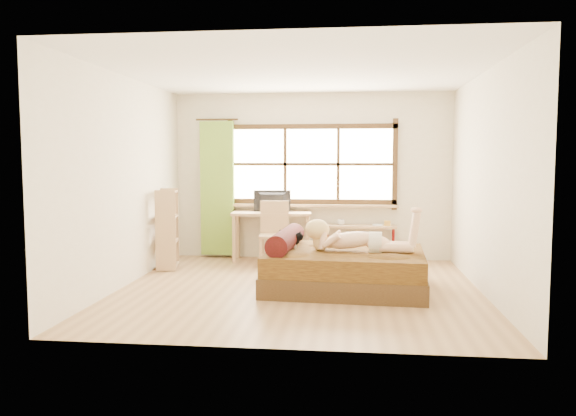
# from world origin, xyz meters

# --- Properties ---
(floor) EXTENTS (4.50, 4.50, 0.00)m
(floor) POSITION_xyz_m (0.00, 0.00, 0.00)
(floor) COLOR #9E754C
(floor) RESTS_ON ground
(ceiling) EXTENTS (4.50, 4.50, 0.00)m
(ceiling) POSITION_xyz_m (0.00, 0.00, 2.70)
(ceiling) COLOR white
(ceiling) RESTS_ON wall_back
(wall_back) EXTENTS (4.50, 0.00, 4.50)m
(wall_back) POSITION_xyz_m (0.00, 2.25, 1.35)
(wall_back) COLOR silver
(wall_back) RESTS_ON floor
(wall_front) EXTENTS (4.50, 0.00, 4.50)m
(wall_front) POSITION_xyz_m (0.00, -2.25, 1.35)
(wall_front) COLOR silver
(wall_front) RESTS_ON floor
(wall_left) EXTENTS (0.00, 4.50, 4.50)m
(wall_left) POSITION_xyz_m (-2.25, 0.00, 1.35)
(wall_left) COLOR silver
(wall_left) RESTS_ON floor
(wall_right) EXTENTS (0.00, 4.50, 4.50)m
(wall_right) POSITION_xyz_m (2.25, 0.00, 1.35)
(wall_right) COLOR silver
(wall_right) RESTS_ON floor
(window) EXTENTS (2.80, 0.16, 1.46)m
(window) POSITION_xyz_m (0.00, 2.22, 1.51)
(window) COLOR #FFEDBF
(window) RESTS_ON wall_back
(curtain) EXTENTS (0.55, 0.10, 2.20)m
(curtain) POSITION_xyz_m (-1.55, 2.13, 1.15)
(curtain) COLOR #598223
(curtain) RESTS_ON wall_back
(bed) EXTENTS (2.05, 1.69, 0.74)m
(bed) POSITION_xyz_m (0.53, 0.09, 0.27)
(bed) COLOR #321D0F
(bed) RESTS_ON floor
(woman) EXTENTS (1.39, 0.48, 0.59)m
(woman) POSITION_xyz_m (0.73, 0.04, 0.78)
(woman) COLOR beige
(woman) RESTS_ON bed
(kitten) EXTENTS (0.30, 0.14, 0.23)m
(kitten) POSITION_xyz_m (-0.14, 0.19, 0.61)
(kitten) COLOR black
(kitten) RESTS_ON bed
(desk) EXTENTS (1.31, 0.69, 0.79)m
(desk) POSITION_xyz_m (-0.62, 1.95, 0.68)
(desk) COLOR tan
(desk) RESTS_ON floor
(monitor) EXTENTS (0.60, 0.13, 0.34)m
(monitor) POSITION_xyz_m (-0.62, 2.00, 0.96)
(monitor) COLOR black
(monitor) RESTS_ON desk
(chair) EXTENTS (0.48, 0.48, 0.99)m
(chair) POSITION_xyz_m (-0.53, 1.59, 0.55)
(chair) COLOR tan
(chair) RESTS_ON floor
(pipe_shelf) EXTENTS (1.17, 0.33, 0.66)m
(pipe_shelf) POSITION_xyz_m (0.80, 2.07, 0.42)
(pipe_shelf) COLOR tan
(pipe_shelf) RESTS_ON floor
(cup) EXTENTS (0.11, 0.11, 0.09)m
(cup) POSITION_xyz_m (0.49, 2.07, 0.62)
(cup) COLOR gray
(cup) RESTS_ON pipe_shelf
(book) EXTENTS (0.17, 0.22, 0.02)m
(book) POSITION_xyz_m (0.99, 2.07, 0.59)
(book) COLOR gray
(book) RESTS_ON pipe_shelf
(bookshelf) EXTENTS (0.39, 0.56, 1.18)m
(bookshelf) POSITION_xyz_m (-2.08, 1.13, 0.60)
(bookshelf) COLOR tan
(bookshelf) RESTS_ON floor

